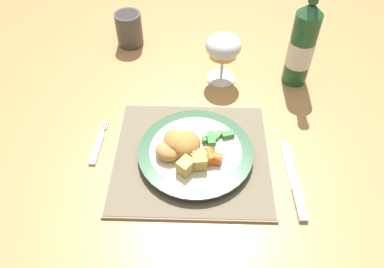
# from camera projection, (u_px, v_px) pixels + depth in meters

# --- Properties ---
(ground_plane) EXTENTS (6.00, 6.00, 0.00)m
(ground_plane) POSITION_uv_depth(u_px,v_px,m) (195.00, 236.00, 1.46)
(ground_plane) COLOR #4C4238
(dining_table) EXTENTS (1.45, 1.04, 0.74)m
(dining_table) POSITION_uv_depth(u_px,v_px,m) (197.00, 115.00, 0.97)
(dining_table) COLOR #AD7F4C
(dining_table) RESTS_ON ground
(placemat) EXTENTS (0.32, 0.30, 0.01)m
(placemat) POSITION_uv_depth(u_px,v_px,m) (192.00, 156.00, 0.78)
(placemat) COLOR gray
(placemat) RESTS_ON dining_table
(dinner_plate) EXTENTS (0.24, 0.24, 0.02)m
(dinner_plate) POSITION_uv_depth(u_px,v_px,m) (196.00, 153.00, 0.77)
(dinner_plate) COLOR silver
(dinner_plate) RESTS_ON placemat
(breaded_croquettes) EXTENTS (0.10, 0.09, 0.04)m
(breaded_croquettes) POSITION_uv_depth(u_px,v_px,m) (179.00, 144.00, 0.74)
(breaded_croquettes) COLOR #B77F3D
(breaded_croquettes) RESTS_ON dinner_plate
(green_beans_pile) EXTENTS (0.07, 0.05, 0.02)m
(green_beans_pile) POSITION_uv_depth(u_px,v_px,m) (214.00, 137.00, 0.77)
(green_beans_pile) COLOR #4CA84C
(green_beans_pile) RESTS_ON dinner_plate
(glazed_carrots) EXTENTS (0.07, 0.04, 0.02)m
(glazed_carrots) POSITION_uv_depth(u_px,v_px,m) (208.00, 157.00, 0.73)
(glazed_carrots) COLOR orange
(glazed_carrots) RESTS_ON dinner_plate
(fork) EXTENTS (0.02, 0.12, 0.01)m
(fork) POSITION_uv_depth(u_px,v_px,m) (98.00, 146.00, 0.80)
(fork) COLOR silver
(fork) RESTS_ON dining_table
(table_knife) EXTENTS (0.03, 0.19, 0.01)m
(table_knife) POSITION_uv_depth(u_px,v_px,m) (295.00, 186.00, 0.73)
(table_knife) COLOR silver
(table_knife) RESTS_ON dining_table
(wine_glass) EXTENTS (0.09, 0.09, 0.13)m
(wine_glass) POSITION_uv_depth(u_px,v_px,m) (223.00, 48.00, 0.88)
(wine_glass) COLOR silver
(wine_glass) RESTS_ON dining_table
(bottle) EXTENTS (0.06, 0.06, 0.30)m
(bottle) POSITION_uv_depth(u_px,v_px,m) (302.00, 44.00, 0.87)
(bottle) COLOR #23562D
(bottle) RESTS_ON dining_table
(roast_potatoes) EXTENTS (0.06, 0.06, 0.03)m
(roast_potatoes) POSITION_uv_depth(u_px,v_px,m) (194.00, 161.00, 0.72)
(roast_potatoes) COLOR #DBB256
(roast_potatoes) RESTS_ON dinner_plate
(drinking_cup) EXTENTS (0.07, 0.07, 0.09)m
(drinking_cup) POSITION_uv_depth(u_px,v_px,m) (129.00, 28.00, 1.02)
(drinking_cup) COLOR #4C4747
(drinking_cup) RESTS_ON dining_table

